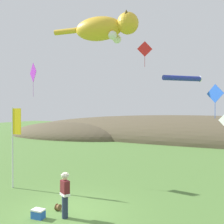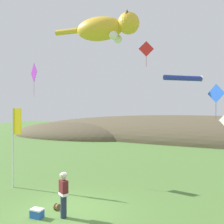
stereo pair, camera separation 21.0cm
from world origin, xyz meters
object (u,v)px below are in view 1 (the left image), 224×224
at_px(kite_diamond_violet, 33,73).
at_px(kite_giant_cat, 105,28).
at_px(festival_attendant, 65,194).
at_px(festival_banner_pole, 15,135).
at_px(kite_diamond_red, 145,49).
at_px(kite_tube_streamer, 183,78).
at_px(kite_spool, 58,207).
at_px(picnic_cooler, 38,214).
at_px(kite_diamond_blue, 215,94).

bearing_deg(kite_diamond_violet, kite_giant_cat, 54.03).
relative_size(festival_attendant, festival_banner_pole, 0.41).
xyz_separation_m(kite_giant_cat, kite_diamond_violet, (-2.92, -4.02, -3.50)).
relative_size(kite_giant_cat, kite_diamond_violet, 3.06).
xyz_separation_m(kite_diamond_violet, kite_diamond_red, (4.08, 9.30, 3.03)).
distance_m(kite_giant_cat, kite_diamond_red, 5.43).
distance_m(kite_tube_streamer, kite_diamond_red, 5.80).
bearing_deg(festival_attendant, kite_tube_streamer, 75.94).
bearing_deg(kite_tube_streamer, festival_banner_pole, -130.88).
bearing_deg(festival_attendant, festival_banner_pole, 159.54).
xyz_separation_m(festival_attendant, festival_banner_pole, (-4.72, 1.76, 1.91)).
height_order(kite_spool, kite_diamond_violet, kite_diamond_violet).
bearing_deg(kite_spool, picnic_cooler, -102.42).
distance_m(kite_spool, festival_banner_pole, 5.02).
bearing_deg(picnic_cooler, kite_spool, 77.58).
bearing_deg(kite_diamond_blue, kite_spool, -127.17).
bearing_deg(kite_spool, festival_attendant, -32.73).
bearing_deg(kite_giant_cat, picnic_cooler, -79.43).
relative_size(picnic_cooler, kite_giant_cat, 0.08).
distance_m(festival_attendant, picnic_cooler, 1.30).
distance_m(festival_attendant, kite_diamond_violet, 8.68).
relative_size(festival_banner_pole, kite_diamond_red, 1.93).
bearing_deg(picnic_cooler, kite_tube_streamer, 71.99).
bearing_deg(kite_diamond_red, picnic_cooler, -88.30).
relative_size(kite_spool, kite_diamond_red, 0.12).
height_order(kite_spool, kite_diamond_blue, kite_diamond_blue).
relative_size(festival_attendant, picnic_cooler, 3.44).
height_order(picnic_cooler, kite_diamond_blue, kite_diamond_blue).
bearing_deg(kite_tube_streamer, kite_diamond_red, 142.14).
relative_size(festival_attendant, kite_giant_cat, 0.27).
bearing_deg(kite_spool, kite_giant_cat, 103.44).
distance_m(picnic_cooler, kite_diamond_red, 16.57).
relative_size(kite_tube_streamer, kite_diamond_violet, 1.15).
distance_m(picnic_cooler, kite_tube_streamer, 12.83).
height_order(festival_attendant, kite_diamond_blue, kite_diamond_blue).
bearing_deg(kite_diamond_red, kite_tube_streamer, -37.86).
bearing_deg(kite_giant_cat, kite_diamond_violet, -125.97).
bearing_deg(kite_diamond_violet, festival_banner_pole, -71.86).
bearing_deg(kite_spool, festival_banner_pole, 161.98).
distance_m(kite_giant_cat, kite_diamond_blue, 8.82).
distance_m(kite_diamond_violet, kite_diamond_red, 10.60).
relative_size(kite_spool, picnic_cooler, 0.53).
xyz_separation_m(festival_banner_pole, kite_diamond_blue, (9.58, 6.04, 2.30)).
xyz_separation_m(picnic_cooler, kite_diamond_violet, (-4.48, 4.34, 6.37)).
bearing_deg(kite_tube_streamer, kite_diamond_blue, -45.24).
relative_size(festival_attendant, kite_spool, 6.48).
relative_size(kite_tube_streamer, kite_diamond_blue, 1.22).
height_order(festival_attendant, kite_giant_cat, kite_giant_cat).
height_order(kite_diamond_blue, kite_diamond_violet, kite_diamond_violet).
bearing_deg(kite_spool, kite_diamond_violet, 144.14).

